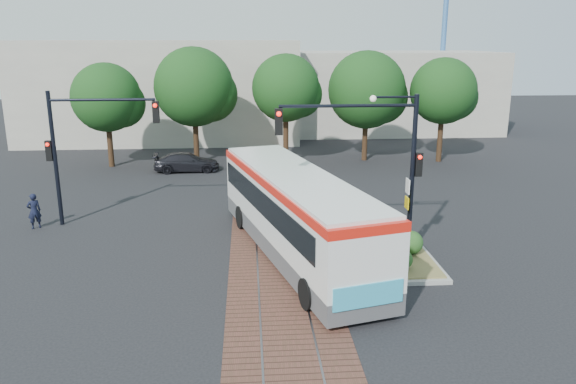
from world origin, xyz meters
name	(u,v)px	position (x,y,z in m)	size (l,w,h in m)	color
ground	(276,251)	(0.00, 0.00, 0.00)	(120.00, 120.00, 0.00)	black
trackbed	(271,219)	(0.00, 4.00, 0.01)	(3.60, 40.00, 0.02)	brown
tree_row	(281,90)	(1.21, 16.42, 4.85)	(26.40, 5.60, 7.67)	#382314
warehouses	(253,90)	(-0.53, 28.75, 3.81)	(40.00, 13.00, 8.00)	#ADA899
crane	(446,8)	(18.00, 34.00, 10.88)	(8.00, 0.50, 18.00)	#3F72B2
city_bus	(296,210)	(0.76, -0.44, 1.81)	(5.63, 12.37, 3.25)	#464649
traffic_island	(401,248)	(4.82, -0.90, 0.33)	(2.20, 5.20, 1.13)	gray
signal_pole_main	(381,151)	(3.86, -0.81, 4.16)	(5.49, 0.46, 6.00)	black
signal_pole_left	(80,140)	(-8.37, 4.00, 3.86)	(4.99, 0.34, 6.00)	black
officer	(34,211)	(-10.50, 3.55, 0.80)	(0.58, 0.38, 1.60)	black
parked_car	(187,162)	(-4.92, 14.24, 0.60)	(1.67, 4.10, 1.19)	black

